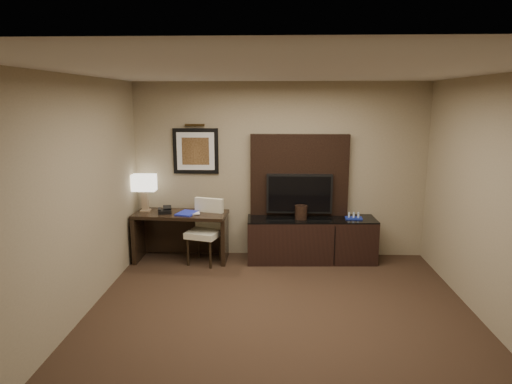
{
  "coord_description": "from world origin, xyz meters",
  "views": [
    {
      "loc": [
        -0.09,
        -4.5,
        2.44
      ],
      "look_at": [
        -0.34,
        1.8,
        1.15
      ],
      "focal_mm": 32.0,
      "sensor_mm": 36.0,
      "label": 1
    }
  ],
  "objects_px": {
    "table_lamp": "(145,194)",
    "desk_phone": "(165,210)",
    "ice_bucket": "(301,212)",
    "desk": "(181,236)",
    "minibar_tray": "(354,216)",
    "credenza": "(311,240)",
    "tv": "(299,194)",
    "desk_chair": "(204,233)"
  },
  "relations": [
    {
      "from": "desk_chair",
      "to": "minibar_tray",
      "type": "relative_size",
      "value": 3.79
    },
    {
      "from": "desk_chair",
      "to": "desk_phone",
      "type": "distance_m",
      "value": 0.69
    },
    {
      "from": "desk_phone",
      "to": "minibar_tray",
      "type": "relative_size",
      "value": 0.78
    },
    {
      "from": "tv",
      "to": "desk_chair",
      "type": "relative_size",
      "value": 1.06
    },
    {
      "from": "credenza",
      "to": "ice_bucket",
      "type": "relative_size",
      "value": 9.3
    },
    {
      "from": "desk",
      "to": "desk_chair",
      "type": "relative_size",
      "value": 1.47
    },
    {
      "from": "table_lamp",
      "to": "desk_phone",
      "type": "bearing_deg",
      "value": -20.3
    },
    {
      "from": "desk_chair",
      "to": "table_lamp",
      "type": "distance_m",
      "value": 1.1
    },
    {
      "from": "credenza",
      "to": "ice_bucket",
      "type": "bearing_deg",
      "value": -170.24
    },
    {
      "from": "tv",
      "to": "ice_bucket",
      "type": "bearing_deg",
      "value": -83.14
    },
    {
      "from": "desk_phone",
      "to": "table_lamp",
      "type": "bearing_deg",
      "value": 145.81
    },
    {
      "from": "desk",
      "to": "tv",
      "type": "bearing_deg",
      "value": 10.21
    },
    {
      "from": "desk_chair",
      "to": "minibar_tray",
      "type": "xyz_separation_m",
      "value": [
        2.25,
        0.19,
        0.24
      ]
    },
    {
      "from": "desk_phone",
      "to": "ice_bucket",
      "type": "relative_size",
      "value": 0.93
    },
    {
      "from": "ice_bucket",
      "to": "minibar_tray",
      "type": "bearing_deg",
      "value": 3.24
    },
    {
      "from": "table_lamp",
      "to": "desk_chair",
      "type": "bearing_deg",
      "value": -13.22
    },
    {
      "from": "table_lamp",
      "to": "minibar_tray",
      "type": "height_order",
      "value": "table_lamp"
    },
    {
      "from": "desk",
      "to": "minibar_tray",
      "type": "distance_m",
      "value": 2.64
    },
    {
      "from": "desk_chair",
      "to": "desk_phone",
      "type": "bearing_deg",
      "value": -172.26
    },
    {
      "from": "table_lamp",
      "to": "desk_phone",
      "type": "distance_m",
      "value": 0.41
    },
    {
      "from": "minibar_tray",
      "to": "desk",
      "type": "bearing_deg",
      "value": -178.7
    },
    {
      "from": "table_lamp",
      "to": "minibar_tray",
      "type": "xyz_separation_m",
      "value": [
        3.18,
        -0.03,
        -0.3
      ]
    },
    {
      "from": "desk",
      "to": "tv",
      "type": "xyz_separation_m",
      "value": [
        1.8,
        0.19,
        0.65
      ]
    },
    {
      "from": "desk_chair",
      "to": "ice_bucket",
      "type": "xyz_separation_m",
      "value": [
        1.45,
        0.14,
        0.3
      ]
    },
    {
      "from": "credenza",
      "to": "minibar_tray",
      "type": "relative_size",
      "value": 7.75
    },
    {
      "from": "minibar_tray",
      "to": "tv",
      "type": "bearing_deg",
      "value": 170.94
    },
    {
      "from": "minibar_tray",
      "to": "desk_phone",
      "type": "bearing_deg",
      "value": -178.17
    },
    {
      "from": "desk_chair",
      "to": "table_lamp",
      "type": "bearing_deg",
      "value": -176.35
    },
    {
      "from": "credenza",
      "to": "desk_chair",
      "type": "relative_size",
      "value": 2.04
    },
    {
      "from": "tv",
      "to": "desk_phone",
      "type": "height_order",
      "value": "tv"
    },
    {
      "from": "tv",
      "to": "desk_phone",
      "type": "bearing_deg",
      "value": -173.78
    },
    {
      "from": "desk_phone",
      "to": "credenza",
      "type": "bearing_deg",
      "value": -11.79
    },
    {
      "from": "desk_chair",
      "to": "table_lamp",
      "type": "height_order",
      "value": "table_lamp"
    },
    {
      "from": "tv",
      "to": "desk_phone",
      "type": "distance_m",
      "value": 2.06
    },
    {
      "from": "credenza",
      "to": "desk_phone",
      "type": "distance_m",
      "value": 2.27
    },
    {
      "from": "desk_chair",
      "to": "desk_phone",
      "type": "relative_size",
      "value": 4.87
    },
    {
      "from": "credenza",
      "to": "desk_phone",
      "type": "height_order",
      "value": "desk_phone"
    },
    {
      "from": "desk_phone",
      "to": "ice_bucket",
      "type": "height_order",
      "value": "ice_bucket"
    },
    {
      "from": "credenza",
      "to": "table_lamp",
      "type": "height_order",
      "value": "table_lamp"
    },
    {
      "from": "table_lamp",
      "to": "desk_phone",
      "type": "xyz_separation_m",
      "value": [
        0.33,
        -0.12,
        -0.22
      ]
    },
    {
      "from": "desk",
      "to": "ice_bucket",
      "type": "xyz_separation_m",
      "value": [
        1.82,
        0.01,
        0.4
      ]
    },
    {
      "from": "table_lamp",
      "to": "credenza",
      "type": "bearing_deg",
      "value": -0.91
    }
  ]
}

